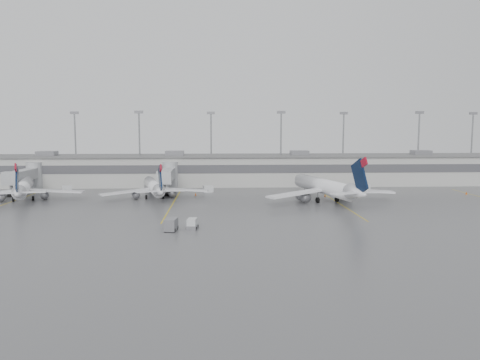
{
  "coord_description": "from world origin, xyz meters",
  "views": [
    {
      "loc": [
        -7.95,
        -72.86,
        15.92
      ],
      "look_at": [
        -3.38,
        24.0,
        5.0
      ],
      "focal_mm": 35.0,
      "sensor_mm": 36.0,
      "label": 1
    }
  ],
  "objects_px": {
    "jet_mid_left": "(154,187)",
    "baggage_tug": "(192,225)",
    "jet_mid_right": "(326,187)",
    "jet_far_left": "(23,188)"
  },
  "relations": [
    {
      "from": "jet_mid_left",
      "to": "baggage_tug",
      "type": "xyz_separation_m",
      "value": [
        10.2,
        -32.03,
        -2.07
      ]
    },
    {
      "from": "jet_far_left",
      "to": "baggage_tug",
      "type": "distance_m",
      "value": 48.7
    },
    {
      "from": "jet_mid_left",
      "to": "jet_far_left",
      "type": "bearing_deg",
      "value": 169.96
    },
    {
      "from": "jet_mid_right",
      "to": "baggage_tug",
      "type": "distance_m",
      "value": 37.39
    },
    {
      "from": "jet_mid_left",
      "to": "jet_mid_right",
      "type": "relative_size",
      "value": 0.82
    },
    {
      "from": "jet_mid_left",
      "to": "baggage_tug",
      "type": "bearing_deg",
      "value": -86.46
    },
    {
      "from": "jet_far_left",
      "to": "baggage_tug",
      "type": "bearing_deg",
      "value": -55.75
    },
    {
      "from": "jet_far_left",
      "to": "jet_mid_left",
      "type": "height_order",
      "value": "jet_far_left"
    },
    {
      "from": "jet_mid_left",
      "to": "jet_mid_right",
      "type": "distance_m",
      "value": 38.05
    },
    {
      "from": "jet_far_left",
      "to": "jet_mid_right",
      "type": "height_order",
      "value": "jet_mid_right"
    }
  ]
}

